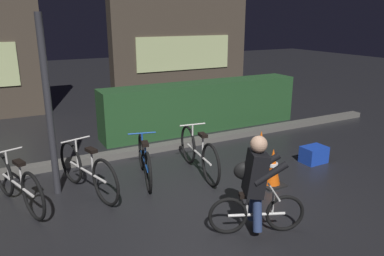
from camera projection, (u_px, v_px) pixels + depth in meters
ground_plane at (199, 200)px, 5.40m from camera, size 40.00×40.00×0.00m
sidewalk_curb at (145, 150)px, 7.25m from camera, size 12.00×0.24×0.12m
hedge_row at (203, 106)px, 8.68m from camera, size 4.80×0.70×1.11m
storefront_right at (181, 34)px, 12.39m from camera, size 4.82×0.54×3.99m
street_post at (49, 108)px, 5.26m from camera, size 0.10×0.10×2.61m
parked_bike_left_mid at (17, 184)px, 5.11m from camera, size 0.59×1.59×0.76m
parked_bike_center_left at (87, 171)px, 5.52m from camera, size 0.56×1.66×0.79m
parked_bike_center_right at (145, 160)px, 6.02m from camera, size 0.50×1.51×0.71m
parked_bike_right_mid at (199, 153)px, 6.23m from camera, size 0.46×1.71×0.79m
traffic_cone_near at (273, 168)px, 5.79m from camera, size 0.36×0.36×0.61m
traffic_cone_far at (261, 147)px, 6.75m from camera, size 0.36×0.36×0.59m
blue_crate at (314, 155)px, 6.75m from camera, size 0.45×0.33×0.30m
cyclist at (255, 185)px, 4.44m from camera, size 1.11×0.65×1.25m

